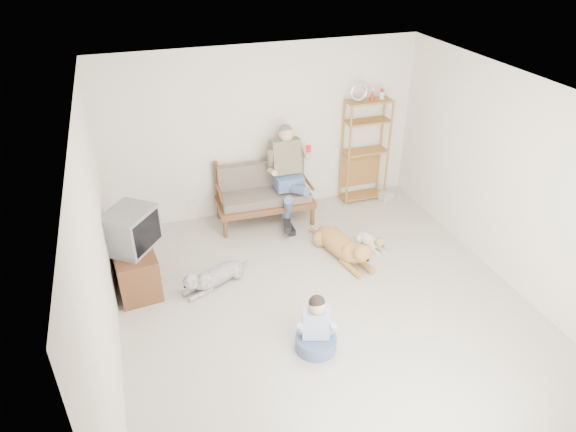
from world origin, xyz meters
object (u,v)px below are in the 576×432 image
object	(u,v)px
golden_retriever	(343,246)
etagere	(365,150)
tv_stand	(135,268)
loveseat	(264,193)

from	to	relation	value
golden_retriever	etagere	bearing A→B (deg)	44.49
etagere	tv_stand	size ratio (longest dim) A/B	2.17
tv_stand	golden_retriever	world-z (taller)	tv_stand
etagere	tv_stand	world-z (taller)	etagere
loveseat	golden_retriever	bearing A→B (deg)	-58.12
etagere	loveseat	bearing A→B (deg)	-174.63
loveseat	etagere	xyz separation A→B (m)	(1.82, 0.17, 0.41)
etagere	tv_stand	bearing A→B (deg)	-161.00
loveseat	golden_retriever	distance (m)	1.63
loveseat	tv_stand	distance (m)	2.40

